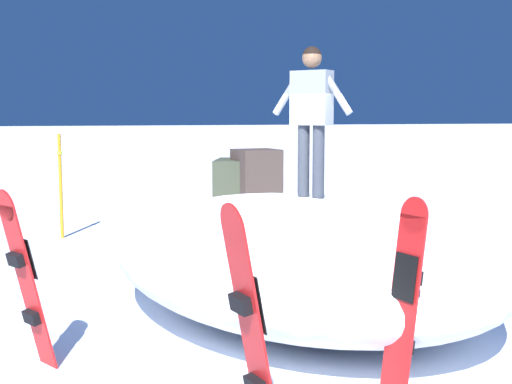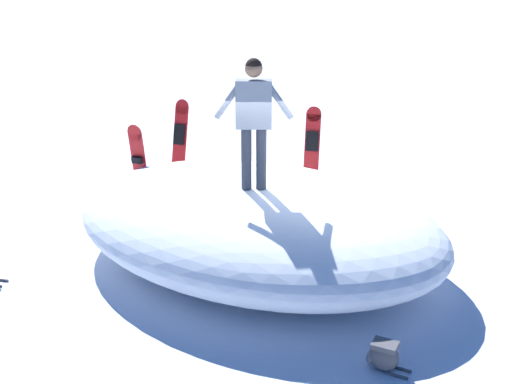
% 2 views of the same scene
% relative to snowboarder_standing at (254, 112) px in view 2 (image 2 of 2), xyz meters
% --- Properties ---
extents(ground, '(240.00, 240.00, 0.00)m').
position_rel_snowboarder_standing_xyz_m(ground, '(0.22, 0.68, -2.35)').
color(ground, white).
extents(snow_mound, '(6.19, 4.77, 1.28)m').
position_rel_snowboarder_standing_xyz_m(snow_mound, '(-0.19, 0.24, -1.71)').
color(snow_mound, white).
rests_on(snow_mound, ground).
extents(snowboarder_standing, '(0.86, 0.75, 1.77)m').
position_rel_snowboarder_standing_xyz_m(snowboarder_standing, '(0.00, 0.00, 0.00)').
color(snowboarder_standing, '#333842').
rests_on(snowboarder_standing, snow_mound).
extents(snowboard_primary_upright, '(0.44, 0.48, 1.64)m').
position_rel_snowboarder_standing_xyz_m(snowboard_primary_upright, '(-1.39, 3.20, -1.50)').
color(snowboard_primary_upright, red).
rests_on(snowboard_primary_upright, ground).
extents(snowboard_secondary_upright, '(0.33, 0.28, 1.64)m').
position_rel_snowboarder_standing_xyz_m(snowboard_secondary_upright, '(-2.92, 0.35, -1.50)').
color(snowboard_secondary_upright, red).
rests_on(snowboard_secondary_upright, ground).
extents(snowboard_tertiary_upright, '(0.36, 0.40, 1.73)m').
position_rel_snowboarder_standing_xyz_m(snowboard_tertiary_upright, '(-3.44, 1.75, -1.45)').
color(snowboard_tertiary_upright, red).
rests_on(snowboard_tertiary_upright, ground).
extents(backpack_near, '(0.52, 0.32, 0.34)m').
position_rel_snowboarder_standing_xyz_m(backpack_near, '(2.61, -0.81, -2.17)').
color(backpack_near, '#4C4C51').
rests_on(backpack_near, ground).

